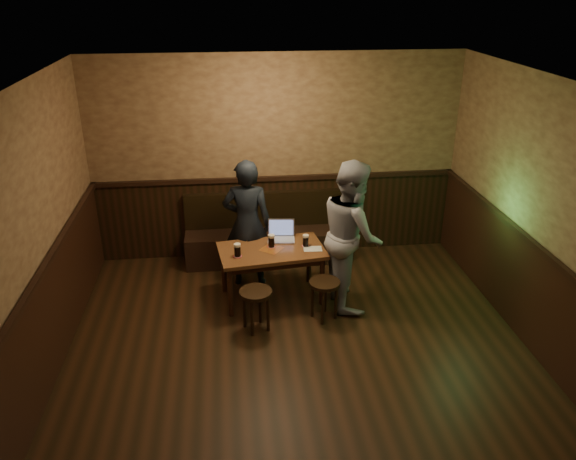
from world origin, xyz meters
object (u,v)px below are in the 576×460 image
at_px(stool_left, 256,299).
at_px(stool_right, 324,289).
at_px(bench, 265,239).
at_px(pint_left, 237,250).
at_px(laptop, 281,234).
at_px(person_grey, 352,234).
at_px(pint_right, 306,240).
at_px(pint_mid, 271,241).
at_px(person_suit, 247,224).
at_px(pub_table, 272,256).

height_order(stool_left, stool_right, stool_left).
height_order(bench, pint_left, bench).
height_order(laptop, person_grey, person_grey).
height_order(pint_right, laptop, laptop).
xyz_separation_m(stool_left, pint_mid, (0.24, 0.72, 0.36)).
bearing_deg(stool_right, laptop, 117.47).
bearing_deg(laptop, person_suit, 168.06).
distance_m(laptop, person_grey, 0.92).
xyz_separation_m(pint_left, person_suit, (0.14, 0.56, 0.08)).
xyz_separation_m(pint_right, person_grey, (0.52, -0.21, 0.15)).
distance_m(stool_left, laptop, 1.07).
bearing_deg(person_grey, pint_right, 67.19).
xyz_separation_m(stool_left, stool_right, (0.80, 0.14, -0.01)).
height_order(stool_right, person_suit, person_suit).
bearing_deg(pub_table, stool_left, -116.82).
bearing_deg(laptop, person_grey, -23.37).
relative_size(pint_mid, laptop, 0.46).
height_order(pint_right, person_grey, person_grey).
relative_size(pub_table, pint_left, 8.14).
relative_size(pint_left, person_grey, 0.09).
bearing_deg(pint_left, person_suit, 75.55).
xyz_separation_m(laptop, person_grey, (0.79, -0.45, 0.17)).
xyz_separation_m(pint_mid, person_grey, (0.93, -0.23, 0.15)).
height_order(stool_left, laptop, laptop).
bearing_deg(bench, person_grey, -52.46).
bearing_deg(pub_table, pint_right, -2.10).
bearing_deg(stool_right, bench, 109.73).
distance_m(bench, pint_right, 1.18).
xyz_separation_m(pub_table, stool_left, (-0.24, -0.66, -0.19)).
distance_m(pint_left, person_grey, 1.35).
distance_m(person_suit, person_grey, 1.34).
distance_m(pint_right, laptop, 0.37).
xyz_separation_m(bench, stool_right, (0.56, -1.57, 0.07)).
distance_m(bench, pint_mid, 1.08).
xyz_separation_m(pint_left, person_grey, (1.35, -0.02, 0.14)).
distance_m(bench, pub_table, 1.08).
relative_size(bench, pint_left, 13.41).
distance_m(pint_right, person_grey, 0.58).
height_order(stool_left, pint_mid, pint_mid).
xyz_separation_m(pub_table, person_suit, (-0.27, 0.42, 0.25)).
height_order(pub_table, pint_left, pint_left).
relative_size(pint_left, laptop, 0.46).
height_order(stool_right, person_grey, person_grey).
distance_m(pub_table, laptop, 0.35).
bearing_deg(pub_table, pint_mid, 78.41).
bearing_deg(pint_mid, stool_left, -108.40).
bearing_deg(stool_right, person_grey, 43.41).
height_order(pub_table, person_suit, person_suit).
bearing_deg(pint_right, bench, 112.54).
bearing_deg(bench, stool_right, -70.27).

